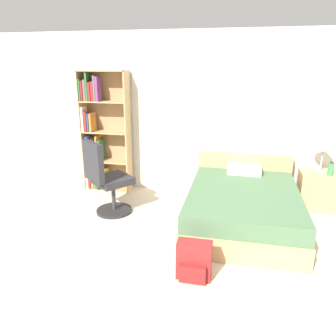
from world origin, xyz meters
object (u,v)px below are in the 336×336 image
at_px(water_bottle, 331,169).
at_px(bed, 243,205).
at_px(table_lamp, 324,145).
at_px(bookshelf, 100,135).
at_px(office_chair, 107,181).
at_px(nightstand, 317,191).
at_px(backpack_red, 194,261).

bearing_deg(water_bottle, bed, -152.77).
bearing_deg(bed, table_lamp, 34.37).
height_order(bookshelf, bed, bookshelf).
xyz_separation_m(office_chair, nightstand, (3.00, 0.85, -0.23)).
height_order(table_lamp, water_bottle, table_lamp).
bearing_deg(table_lamp, water_bottle, -50.95).
height_order(bookshelf, office_chair, bookshelf).
distance_m(bed, table_lamp, 1.51).
bearing_deg(backpack_red, table_lamp, 53.16).
bearing_deg(bed, water_bottle, 27.23).
bearing_deg(bed, office_chair, -176.36).
bearing_deg(water_bottle, bookshelf, 176.61).
xyz_separation_m(table_lamp, water_bottle, (0.11, -0.13, -0.32)).
height_order(office_chair, table_lamp, office_chair).
bearing_deg(backpack_red, bed, 70.49).
height_order(water_bottle, backpack_red, water_bottle).
bearing_deg(bed, backpack_red, -109.51).
distance_m(nightstand, table_lamp, 0.70).
xyz_separation_m(nightstand, table_lamp, (0.01, 0.03, 0.70)).
distance_m(bookshelf, bed, 2.63).
distance_m(nightstand, water_bottle, 0.41).
distance_m(bookshelf, backpack_red, 3.00).
distance_m(bookshelf, table_lamp, 3.49).
height_order(nightstand, water_bottle, water_bottle).
height_order(bookshelf, backpack_red, bookshelf).
bearing_deg(bookshelf, nightstand, -1.76).
bearing_deg(office_chair, backpack_red, -40.69).
xyz_separation_m(bookshelf, nightstand, (3.48, -0.11, -0.66)).
height_order(bed, water_bottle, water_bottle).
height_order(office_chair, nightstand, office_chair).
xyz_separation_m(office_chair, table_lamp, (3.01, 0.87, 0.47)).
bearing_deg(nightstand, backpack_red, -126.97).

